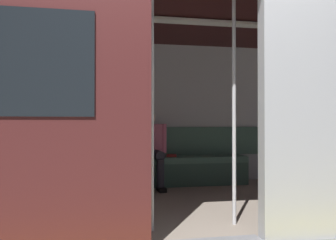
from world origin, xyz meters
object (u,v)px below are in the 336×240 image
Objects in this scene: bench_seat at (161,164)px; grab_pole_far at (234,107)px; book at (172,156)px; grab_pole_door at (152,106)px; train_car at (171,72)px; person_seated at (149,143)px; handbag at (115,152)px.

bench_seat is 1.21× the size of grab_pole_far.
grab_pole_door reaches higher than book.
book is at bearing -105.32° from grab_pole_door.
bench_seat is at bearing -101.05° from grab_pole_door.
train_car is 2.40× the size of bench_seat.
grab_pole_far is at bearing 101.28° from bench_seat.
grab_pole_far is at bearing -176.89° from grab_pole_door.
person_seated is (0.18, 0.05, 0.32)m from bench_seat.
person_seated is 0.43m from book.
book is at bearing -83.94° from grab_pole_far.
handbag is at bearing -61.19° from train_car.
person_seated is (0.13, -1.06, -0.89)m from train_car.
bench_seat is 1.21× the size of grab_pole_door.
grab_pole_far is (-0.44, 0.85, -0.45)m from train_car.
grab_pole_door is at bearing 85.16° from book.
grab_pole_far is (-0.22, 2.03, 0.65)m from book.
grab_pole_far reaches higher than handbag.
handbag is at bearing -10.56° from person_seated.
grab_pole_far reaches higher than book.
bench_seat is 2.14m from grab_pole_far.
grab_pole_far reaches higher than person_seated.
person_seated is 5.29× the size of book.
handbag reaches higher than book.
book is (-0.23, -1.18, -1.10)m from train_car.
grab_pole_door and grab_pole_far have the same top height.
book reaches higher than bench_seat.
book is (-0.86, -0.03, -0.07)m from handbag.
book is 2.24m from grab_pole_door.
book is at bearing -159.11° from bench_seat.
handbag is 1.18× the size of book.
grab_pole_door is at bearing 3.11° from grab_pole_far.
grab_pole_far reaches higher than bench_seat.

